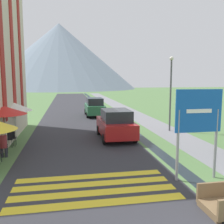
{
  "coord_description": "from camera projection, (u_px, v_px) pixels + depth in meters",
  "views": [
    {
      "loc": [
        -3.33,
        -4.08,
        3.67
      ],
      "look_at": [
        -0.78,
        10.0,
        1.77
      ],
      "focal_mm": 40.0,
      "sensor_mm": 36.0,
      "label": 1
    }
  ],
  "objects": [
    {
      "name": "ground_plane",
      "position": [
        102.0,
        117.0,
        24.56
      ],
      "size": [
        160.0,
        160.0,
        0.0
      ],
      "primitive_type": "plane",
      "color": "#517542"
    },
    {
      "name": "road",
      "position": [
        73.0,
        106.0,
        33.87
      ],
      "size": [
        6.4,
        60.0,
        0.01
      ],
      "color": "#2D2D33",
      "rests_on": "ground_plane"
    },
    {
      "name": "footpath",
      "position": [
        117.0,
        105.0,
        34.95
      ],
      "size": [
        2.2,
        60.0,
        0.01
      ],
      "color": "slate",
      "rests_on": "ground_plane"
    },
    {
      "name": "drainage_channel",
      "position": [
        100.0,
        106.0,
        34.53
      ],
      "size": [
        0.6,
        60.0,
        0.0
      ],
      "color": "black",
      "rests_on": "ground_plane"
    },
    {
      "name": "crosswalk_marking",
      "position": [
        94.0,
        188.0,
        8.43
      ],
      "size": [
        5.44,
        2.54,
        0.01
      ],
      "color": "yellow",
      "rests_on": "ground_plane"
    },
    {
      "name": "mountain_distant",
      "position": [
        60.0,
        56.0,
        95.42
      ],
      "size": [
        57.91,
        57.91,
        24.55
      ],
      "color": "slate",
      "rests_on": "ground_plane"
    },
    {
      "name": "road_sign",
      "position": [
        198.0,
        120.0,
        8.93
      ],
      "size": [
        1.76,
        0.11,
        3.31
      ],
      "color": "gray",
      "rests_on": "ground_plane"
    },
    {
      "name": "parked_car_near",
      "position": [
        116.0,
        124.0,
        15.39
      ],
      "size": [
        2.0,
        4.08,
        1.82
      ],
      "color": "#A31919",
      "rests_on": "ground_plane"
    },
    {
      "name": "parked_car_far",
      "position": [
        95.0,
        107.0,
        24.82
      ],
      "size": [
        1.83,
        4.03,
        1.82
      ],
      "color": "#28663D",
      "rests_on": "ground_plane"
    },
    {
      "name": "cafe_chair_far_left",
      "position": [
        9.0,
        138.0,
        13.4
      ],
      "size": [
        0.4,
        0.4,
        0.85
      ],
      "rotation": [
        0.0,
        0.0,
        -0.01
      ],
      "color": "black",
      "rests_on": "ground_plane"
    },
    {
      "name": "cafe_chair_far_right",
      "position": [
        12.0,
        137.0,
        13.65
      ],
      "size": [
        0.4,
        0.4,
        0.85
      ],
      "rotation": [
        0.0,
        0.0,
        0.36
      ],
      "color": "black",
      "rests_on": "ground_plane"
    },
    {
      "name": "cafe_chair_middle",
      "position": [
        2.0,
        145.0,
        12.06
      ],
      "size": [
        0.4,
        0.4,
        0.85
      ],
      "rotation": [
        0.0,
        0.0,
        -0.05
      ],
      "color": "black",
      "rests_on": "ground_plane"
    },
    {
      "name": "cafe_umbrella_middle_red",
      "position": [
        4.0,
        110.0,
        12.32
      ],
      "size": [
        2.16,
        2.16,
        2.34
      ],
      "color": "#B7B2A8",
      "rests_on": "ground_plane"
    },
    {
      "name": "cafe_umbrella_rear_white",
      "position": [
        14.0,
        107.0,
        14.83
      ],
      "size": [
        2.07,
        2.07,
        2.27
      ],
      "color": "#B7B2A8",
      "rests_on": "ground_plane"
    },
    {
      "name": "person_seated_near",
      "position": [
        3.0,
        143.0,
        11.7
      ],
      "size": [
        0.32,
        0.32,
        1.25
      ],
      "color": "#282833",
      "rests_on": "ground_plane"
    },
    {
      "name": "streetlamp",
      "position": [
        171.0,
        87.0,
        17.43
      ],
      "size": [
        0.28,
        0.28,
        5.21
      ],
      "color": "#515156",
      "rests_on": "ground_plane"
    }
  ]
}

